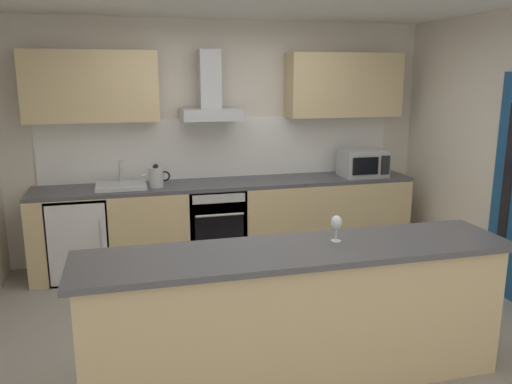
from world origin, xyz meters
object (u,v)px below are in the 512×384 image
refrigerator (80,236)px  kettle (156,177)px  oven (215,223)px  wine_glass (336,224)px  microwave (363,163)px  sink (121,185)px  range_hood (210,98)px

refrigerator → kettle: kettle is taller
oven → wine_glass: bearing=-79.3°
refrigerator → wine_glass: (1.81, -2.25, 0.64)m
refrigerator → wine_glass: bearing=-51.1°
oven → microwave: size_ratio=1.60×
kettle → refrigerator: bearing=177.7°
microwave → sink: microwave is taller
oven → kettle: 0.81m
sink → range_hood: size_ratio=0.69×
refrigerator → sink: 0.67m
microwave → oven: bearing=179.1°
range_hood → oven: bearing=-90.0°
kettle → wine_glass: (1.03, -2.22, 0.06)m
sink → wine_glass: (1.38, -2.26, 0.14)m
range_hood → wine_glass: bearing=-79.9°
kettle → oven: bearing=3.2°
oven → refrigerator: oven is taller
wine_glass → kettle: bearing=114.9°
sink → range_hood: (0.95, 0.12, 0.86)m
oven → microwave: bearing=-0.9°
oven → range_hood: size_ratio=1.11×
range_hood → wine_glass: (0.43, -2.38, -0.72)m
oven → refrigerator: 1.39m
oven → range_hood: (-0.00, 0.13, 1.33)m
refrigerator → wine_glass: size_ratio=4.78×
refrigerator → microwave: microwave is taller
kettle → sink: bearing=172.7°
oven → microwave: 1.80m
microwave → range_hood: size_ratio=0.69×
sink → wine_glass: sink is taller
microwave → sink: 2.66m
sink → wine_glass: size_ratio=2.81×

